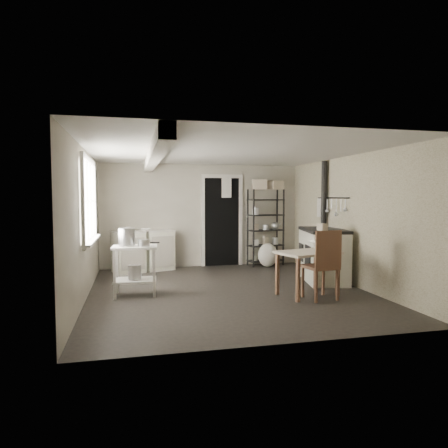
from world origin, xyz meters
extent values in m
plane|color=black|center=(0.00, 0.00, 0.00)|extent=(5.00, 5.00, 0.00)
plane|color=beige|center=(0.00, 0.00, 2.30)|extent=(5.00, 5.00, 0.00)
cube|color=#ADA694|center=(0.00, 2.50, 1.15)|extent=(4.50, 0.02, 2.30)
cube|color=#ADA694|center=(0.00, -2.50, 1.15)|extent=(4.50, 0.02, 2.30)
cube|color=#ADA694|center=(-2.25, 0.00, 1.15)|extent=(0.02, 5.00, 2.30)
cube|color=#ADA694|center=(2.25, 0.00, 1.15)|extent=(0.02, 5.00, 2.30)
cylinder|color=#BCBCBE|center=(-1.63, 0.02, 0.94)|extent=(0.27, 0.27, 0.28)
cylinder|color=#BCBCBE|center=(-1.37, -0.09, 0.85)|extent=(0.21, 0.21, 0.10)
cylinder|color=#BCBCBE|center=(-1.52, -0.03, 0.39)|extent=(0.25, 0.25, 0.22)
imported|color=white|center=(-1.27, 2.08, 0.95)|extent=(0.33, 0.33, 0.07)
imported|color=white|center=(-1.63, 2.03, 0.97)|extent=(0.13, 0.13, 0.10)
imported|color=white|center=(1.16, 2.25, 1.37)|extent=(0.10, 0.11, 0.19)
cube|color=beige|center=(1.27, 2.26, 2.01)|extent=(0.37, 0.34, 0.22)
cube|color=beige|center=(1.65, 2.29, 1.99)|extent=(0.38, 0.37, 0.20)
cube|color=beige|center=(1.67, -0.05, 1.01)|extent=(0.13, 0.20, 0.28)
imported|color=white|center=(1.42, -0.63, 0.81)|extent=(0.12, 0.12, 0.10)
ellipsoid|color=silver|center=(1.41, 2.06, 0.24)|extent=(0.52, 0.48, 0.53)
cylinder|color=white|center=(1.63, 0.01, 0.07)|extent=(0.13, 0.13, 0.16)
camera|label=1|loc=(-1.54, -6.40, 1.55)|focal=32.00mm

